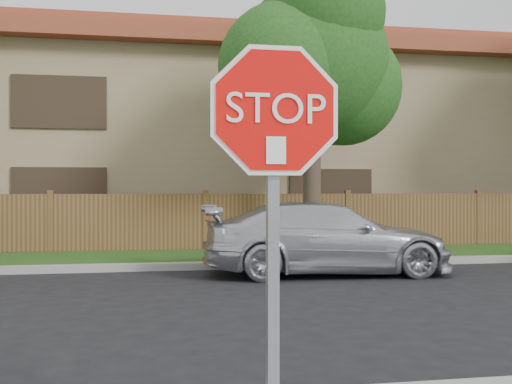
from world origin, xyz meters
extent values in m
cube|color=gray|center=(0.00, 8.15, 0.07)|extent=(70.00, 0.30, 0.15)
cube|color=#1E4714|center=(0.00, 9.80, 0.06)|extent=(70.00, 3.00, 0.12)
cube|color=#56371E|center=(0.00, 11.40, 0.80)|extent=(70.00, 0.12, 1.60)
cube|color=#9A855F|center=(0.00, 17.00, 3.00)|extent=(34.00, 8.00, 6.00)
cube|color=brown|center=(0.00, 17.00, 6.25)|extent=(35.20, 9.20, 0.50)
cube|color=brown|center=(0.00, 17.00, 6.85)|extent=(33.00, 5.50, 0.70)
cylinder|color=#382B21|center=(2.50, 9.70, 1.96)|extent=(0.44, 0.44, 3.92)
sphere|color=#1D4716|center=(2.50, 9.70, 4.90)|extent=(3.80, 3.80, 3.80)
sphere|color=#1D4716|center=(3.40, 10.00, 4.34)|extent=(3.00, 3.00, 3.00)
sphere|color=#1D4716|center=(1.70, 9.30, 4.62)|extent=(3.20, 3.20, 3.20)
sphere|color=#1D4716|center=(2.70, 9.10, 5.95)|extent=(2.80, 2.80, 2.80)
cube|color=gray|center=(-0.80, -1.44, 1.25)|extent=(0.06, 0.06, 2.30)
cylinder|color=white|center=(-0.80, -1.50, 2.15)|extent=(1.01, 0.02, 1.01)
cylinder|color=red|center=(-0.80, -1.51, 2.15)|extent=(0.93, 0.02, 0.93)
cube|color=white|center=(-0.80, -1.53, 1.93)|extent=(0.11, 0.00, 0.15)
imported|color=silver|center=(2.05, 6.96, 0.73)|extent=(5.12, 2.26, 1.46)
camera|label=1|loc=(-1.47, -4.71, 1.72)|focal=42.00mm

